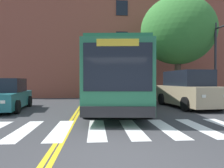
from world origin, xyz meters
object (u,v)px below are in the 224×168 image
at_px(car_navy_behind_bus, 118,89).
at_px(city_bus, 117,78).
at_px(car_tan_far_lane, 187,90).
at_px(street_tree_curbside_large, 178,31).
at_px(car_teal_near_lane, 7,96).

bearing_deg(car_navy_behind_bus, city_bus, -95.90).
bearing_deg(car_navy_behind_bus, car_tan_far_lane, -68.21).
distance_m(car_tan_far_lane, street_tree_curbside_large, 5.85).
distance_m(city_bus, street_tree_curbside_large, 7.29).
height_order(car_teal_near_lane, street_tree_curbside_large, street_tree_curbside_large).
bearing_deg(car_tan_far_lane, city_bus, 179.93).
height_order(car_navy_behind_bus, street_tree_curbside_large, street_tree_curbside_large).
bearing_deg(car_teal_near_lane, car_tan_far_lane, 2.75).
height_order(city_bus, car_navy_behind_bus, city_bus).
distance_m(city_bus, car_navy_behind_bus, 8.51).
xyz_separation_m(car_navy_behind_bus, street_tree_curbside_large, (4.18, -4.69, 4.64)).
bearing_deg(car_navy_behind_bus, car_teal_near_lane, -128.12).
xyz_separation_m(car_tan_far_lane, street_tree_curbside_large, (0.81, 3.73, 4.43)).
distance_m(car_teal_near_lane, car_navy_behind_bus, 11.34).
xyz_separation_m(car_tan_far_lane, car_navy_behind_bus, (-3.37, 8.42, -0.21)).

